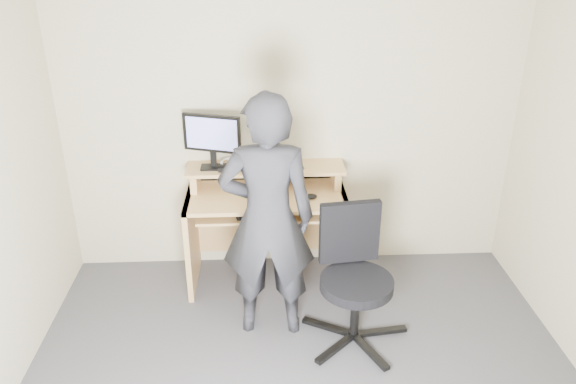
{
  "coord_description": "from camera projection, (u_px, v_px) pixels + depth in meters",
  "views": [
    {
      "loc": [
        -0.23,
        -2.35,
        2.55
      ],
      "look_at": [
        -0.06,
        1.05,
        0.95
      ],
      "focal_mm": 35.0,
      "sensor_mm": 36.0,
      "label": 1
    }
  ],
  "objects": [
    {
      "name": "back_wall",
      "position": [
        291.0,
        117.0,
        4.26
      ],
      "size": [
        3.5,
        0.02,
        2.5
      ],
      "primitive_type": "cube",
      "color": "#BDB596",
      "rests_on": "ground"
    },
    {
      "name": "desk",
      "position": [
        267.0,
        213.0,
        4.35
      ],
      "size": [
        1.2,
        0.6,
        0.91
      ],
      "color": "tan",
      "rests_on": "ground"
    },
    {
      "name": "monitor",
      "position": [
        212.0,
        137.0,
        4.13
      ],
      "size": [
        0.43,
        0.17,
        0.42
      ],
      "rotation": [
        0.0,
        0.0,
        -0.31
      ],
      "color": "black",
      "rests_on": "desk"
    },
    {
      "name": "external_drive",
      "position": [
        273.0,
        152.0,
        4.27
      ],
      "size": [
        0.1,
        0.14,
        0.2
      ],
      "primitive_type": "cube",
      "rotation": [
        0.0,
        0.0,
        -0.29
      ],
      "color": "black",
      "rests_on": "desk"
    },
    {
      "name": "travel_mug",
      "position": [
        267.0,
        155.0,
        4.22
      ],
      "size": [
        0.09,
        0.09,
        0.19
      ],
      "primitive_type": "cylinder",
      "rotation": [
        0.0,
        0.0,
        0.09
      ],
      "color": "silver",
      "rests_on": "desk"
    },
    {
      "name": "smartphone",
      "position": [
        298.0,
        166.0,
        4.26
      ],
      "size": [
        0.09,
        0.14,
        0.01
      ],
      "primitive_type": "cube",
      "rotation": [
        0.0,
        0.0,
        0.16
      ],
      "color": "black",
      "rests_on": "desk"
    },
    {
      "name": "charger",
      "position": [
        221.0,
        170.0,
        4.16
      ],
      "size": [
        0.05,
        0.04,
        0.03
      ],
      "primitive_type": "cube",
      "rotation": [
        0.0,
        0.0,
        -0.11
      ],
      "color": "black",
      "rests_on": "desk"
    },
    {
      "name": "headphones",
      "position": [
        231.0,
        163.0,
        4.3
      ],
      "size": [
        0.2,
        0.2,
        0.06
      ],
      "primitive_type": "torus",
      "rotation": [
        0.26,
        0.0,
        0.34
      ],
      "color": "silver",
      "rests_on": "desk"
    },
    {
      "name": "keyboard",
      "position": [
        265.0,
        209.0,
        4.15
      ],
      "size": [
        0.49,
        0.29,
        0.03
      ],
      "primitive_type": "cube",
      "rotation": [
        0.0,
        0.0,
        0.26
      ],
      "color": "black",
      "rests_on": "desk"
    },
    {
      "name": "mouse",
      "position": [
        311.0,
        196.0,
        4.11
      ],
      "size": [
        0.1,
        0.07,
        0.04
      ],
      "primitive_type": "ellipsoid",
      "rotation": [
        0.0,
        0.0,
        -0.03
      ],
      "color": "black",
      "rests_on": "desk"
    },
    {
      "name": "office_chair",
      "position": [
        354.0,
        272.0,
        3.69
      ],
      "size": [
        0.72,
        0.72,
        0.92
      ],
      "rotation": [
        0.0,
        0.0,
        0.13
      ],
      "color": "black",
      "rests_on": "ground"
    },
    {
      "name": "person",
      "position": [
        267.0,
        219.0,
        3.62
      ],
      "size": [
        0.63,
        0.42,
        1.7
      ],
      "primitive_type": "imported",
      "rotation": [
        0.0,
        0.0,
        3.11
      ],
      "color": "black",
      "rests_on": "ground"
    }
  ]
}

